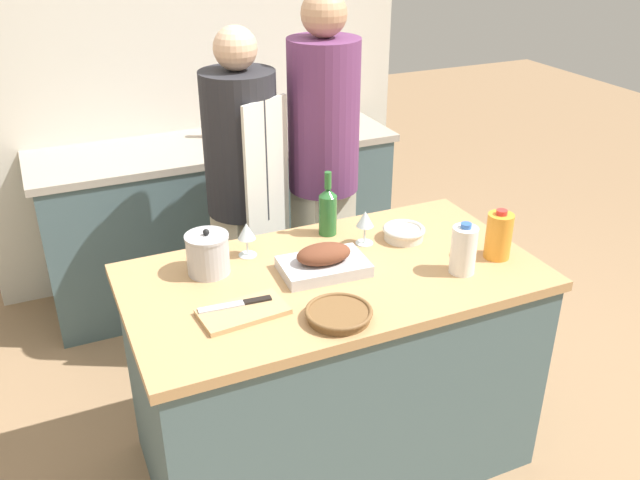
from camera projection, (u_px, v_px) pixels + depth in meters
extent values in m
plane|color=#9E7A56|center=(332.00, 452.00, 2.94)|extent=(12.00, 12.00, 0.00)
cube|color=#4C666B|center=(333.00, 373.00, 2.74)|extent=(1.50, 0.81, 0.86)
cube|color=tan|center=(334.00, 277.00, 2.54)|extent=(1.55, 0.84, 0.04)
cube|color=#4C666B|center=(221.00, 221.00, 4.00)|extent=(1.97, 0.58, 0.88)
cube|color=#ADA393|center=(216.00, 146.00, 3.79)|extent=(2.03, 0.60, 0.04)
cube|color=silver|center=(194.00, 67.00, 3.91)|extent=(2.53, 0.10, 2.55)
cube|color=#BCBCC1|center=(324.00, 266.00, 2.53)|extent=(0.33, 0.23, 0.04)
ellipsoid|color=brown|center=(324.00, 254.00, 2.50)|extent=(0.22, 0.14, 0.07)
cylinder|color=brown|center=(339.00, 315.00, 2.25)|extent=(0.21, 0.21, 0.03)
torus|color=brown|center=(339.00, 311.00, 2.24)|extent=(0.23, 0.23, 0.01)
cube|color=tan|center=(243.00, 312.00, 2.28)|extent=(0.31, 0.19, 0.02)
cylinder|color=#B7B7BC|center=(208.00, 255.00, 2.50)|extent=(0.16, 0.16, 0.14)
cylinder|color=#B7B7BC|center=(206.00, 237.00, 2.47)|extent=(0.16, 0.16, 0.01)
sphere|color=black|center=(206.00, 232.00, 2.46)|extent=(0.02, 0.02, 0.02)
cylinder|color=beige|center=(404.00, 234.00, 2.77)|extent=(0.16, 0.16, 0.04)
torus|color=beige|center=(404.00, 229.00, 2.76)|extent=(0.17, 0.17, 0.02)
cylinder|color=orange|center=(499.00, 236.00, 2.60)|extent=(0.10, 0.10, 0.18)
cylinder|color=red|center=(502.00, 212.00, 2.56)|extent=(0.04, 0.04, 0.02)
cylinder|color=white|center=(464.00, 250.00, 2.50)|extent=(0.10, 0.10, 0.18)
cylinder|color=#3360B2|center=(466.00, 226.00, 2.45)|extent=(0.04, 0.04, 0.02)
cylinder|color=#28662D|center=(328.00, 215.00, 2.79)|extent=(0.07, 0.07, 0.17)
cone|color=#28662D|center=(328.00, 192.00, 2.74)|extent=(0.07, 0.07, 0.03)
cylinder|color=#28662D|center=(328.00, 180.00, 2.72)|extent=(0.03, 0.03, 0.07)
cylinder|color=silver|center=(248.00, 255.00, 2.65)|extent=(0.07, 0.07, 0.00)
cylinder|color=silver|center=(247.00, 246.00, 2.64)|extent=(0.01, 0.01, 0.07)
cone|color=silver|center=(246.00, 231.00, 2.61)|extent=(0.07, 0.07, 0.06)
cylinder|color=silver|center=(364.00, 243.00, 2.75)|extent=(0.07, 0.07, 0.00)
cylinder|color=silver|center=(365.00, 234.00, 2.73)|extent=(0.01, 0.01, 0.07)
cone|color=silver|center=(365.00, 219.00, 2.70)|extent=(0.07, 0.07, 0.06)
cube|color=#B7B7BC|center=(221.00, 307.00, 2.28)|extent=(0.16, 0.04, 0.01)
cube|color=black|center=(257.00, 300.00, 2.32)|extent=(0.10, 0.03, 0.01)
cylinder|color=maroon|center=(212.00, 121.00, 3.83)|extent=(0.05, 0.05, 0.19)
cylinder|color=black|center=(211.00, 103.00, 3.78)|extent=(0.02, 0.02, 0.02)
cylinder|color=maroon|center=(300.00, 115.00, 3.98)|extent=(0.05, 0.05, 0.17)
cylinder|color=black|center=(299.00, 99.00, 3.94)|extent=(0.02, 0.02, 0.02)
cube|color=beige|center=(248.00, 282.00, 3.45)|extent=(0.33, 0.29, 0.80)
cylinder|color=#28282D|center=(241.00, 144.00, 3.11)|extent=(0.34, 0.34, 0.67)
sphere|color=#DBAD89|center=(235.00, 48.00, 2.92)|extent=(0.19, 0.19, 0.19)
cube|color=silver|center=(268.00, 191.00, 3.10)|extent=(0.25, 0.13, 0.85)
cube|color=beige|center=(323.00, 264.00, 3.55)|extent=(0.32, 0.26, 0.87)
cylinder|color=#663360|center=(324.00, 117.00, 3.19)|extent=(0.34, 0.34, 0.72)
sphere|color=tan|center=(324.00, 13.00, 2.98)|extent=(0.21, 0.21, 0.21)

